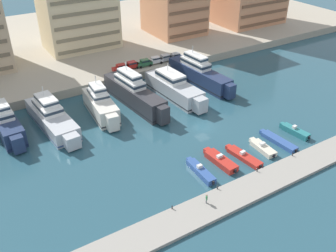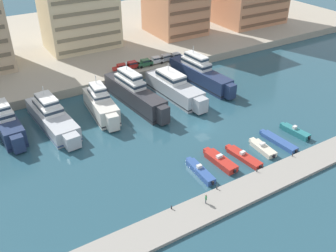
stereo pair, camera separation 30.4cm
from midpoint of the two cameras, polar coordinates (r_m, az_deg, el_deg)
The scene contains 27 objects.
ground_plane at distance 74.70m, azimuth 5.20°, elevation -0.12°, with size 400.00×400.00×0.00m, color #285160.
quay_promenade at distance 124.21m, azimuth -12.07°, elevation 13.05°, with size 180.00×70.00×2.10m, color #ADA38E.
pier_dock at distance 63.25m, azimuth 15.50°, elevation -7.65°, with size 120.00×5.25×0.53m, color #9E998E.
yacht_navy_left at distance 76.88m, azimuth -23.44°, elevation 0.21°, with size 4.39×15.35×8.24m.
yacht_silver_mid_left at distance 77.14m, azimuth -17.44°, elevation 1.36°, with size 6.18×20.71×7.71m.
yacht_ivory_center_left at distance 78.69m, azimuth -10.32°, elevation 3.20°, with size 5.20×15.75×8.14m.
yacht_charcoal_center at distance 81.57m, azimuth -5.30°, elevation 4.97°, with size 5.77×22.42×9.09m.
yacht_silver_center_right at distance 84.94m, azimuth 0.85°, elevation 5.85°, with size 5.77×20.10×7.25m.
yacht_navy_mid_right at distance 91.84m, azimuth 4.67°, elevation 8.02°, with size 5.36×22.54×8.68m.
motorboat_blue_far_left at distance 62.24m, azimuth 4.82°, elevation -6.84°, with size 1.81×7.55×1.53m.
motorboat_red_left at distance 64.81m, azimuth 7.84°, elevation -5.23°, with size 2.45×7.71×1.58m.
motorboat_red_mid_left at distance 66.68m, azimuth 11.33°, elevation -4.57°, with size 2.55×8.02×1.33m.
motorboat_cream_center_left at distance 69.55m, azimuth 14.09°, elevation -3.23°, with size 2.20×6.37×1.44m.
motorboat_blue_center at distance 72.33m, azimuth 16.35°, elevation -2.19°, with size 2.24×8.52×0.86m.
motorboat_teal_center_right at distance 75.95m, azimuth 18.66°, elevation -0.74°, with size 2.19×6.64×1.65m.
car_red_far_left at distance 94.22m, azimuth -7.32°, elevation 8.84°, with size 4.19×2.10×1.80m.
car_red_left at distance 95.53m, azimuth -5.70°, elevation 9.26°, with size 4.15×2.02×1.80m.
car_green_mid_left at distance 96.60m, azimuth -3.72°, elevation 9.61°, with size 4.15×2.03×1.80m.
car_white_center_left at distance 98.17m, azimuth -2.05°, elevation 10.02°, with size 4.21×2.15×1.80m.
car_silver_center at distance 99.58m, azimuth -0.55°, elevation 10.36°, with size 4.15×2.02×1.80m.
car_silver_center_right at distance 100.65m, azimuth 1.01°, elevation 10.60°, with size 4.11×1.95×1.80m.
apartment_block_mid_left at distance 110.14m, azimuth -13.71°, elevation 17.32°, with size 19.96×13.61×24.80m.
pedestrian_near_edge at distance 55.90m, azimuth 5.74°, elevation -10.87°, with size 0.40×0.57×1.62m.
bollard_west at distance 55.19m, azimuth 0.47°, elevation -12.25°, with size 0.20×0.20×0.61m.
bollard_west_mid at distance 58.86m, azimuth 7.39°, elevation -9.24°, with size 0.20×0.20×0.61m.
bollard_east_mid at distance 63.39m, azimuth 13.31°, elevation -6.51°, with size 0.20×0.20×0.61m.
bollard_east at distance 68.62m, azimuth 18.33°, elevation -4.12°, with size 0.20×0.20×0.61m.
Camera 1 is at (-39.06, -50.32, 39.05)m, focal length 40.00 mm.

